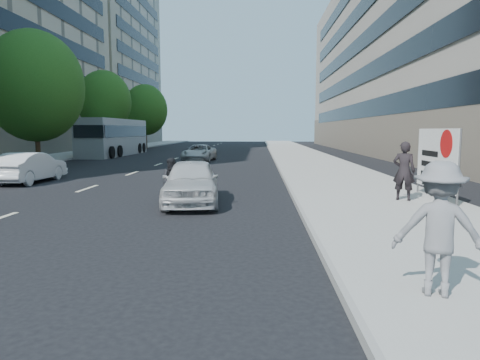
# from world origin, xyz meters

# --- Properties ---
(ground) EXTENTS (160.00, 160.00, 0.00)m
(ground) POSITION_xyz_m (0.00, 0.00, 0.00)
(ground) COLOR black
(ground) RESTS_ON ground
(near_sidewalk) EXTENTS (5.00, 120.00, 0.15)m
(near_sidewalk) POSITION_xyz_m (4.00, 20.00, 0.07)
(near_sidewalk) COLOR #9F9C95
(near_sidewalk) RESTS_ON ground
(far_sidewalk) EXTENTS (4.50, 120.00, 0.15)m
(far_sidewalk) POSITION_xyz_m (-16.75, 20.00, 0.07)
(far_sidewalk) COLOR #9F9C95
(far_sidewalk) RESTS_ON ground
(far_bldg_north) EXTENTS (22.00, 28.00, 28.00)m
(far_bldg_north) POSITION_xyz_m (-30.00, 62.00, 14.00)
(far_bldg_north) COLOR #C0AC90
(far_bldg_north) RESTS_ON ground
(near_building) EXTENTS (14.00, 70.00, 20.00)m
(near_building) POSITION_xyz_m (17.00, 32.00, 10.00)
(near_building) COLOR #A59B8E
(near_building) RESTS_ON ground
(tree_far_c) EXTENTS (6.00, 6.00, 8.47)m
(tree_far_c) POSITION_xyz_m (-13.70, 18.00, 5.02)
(tree_far_c) COLOR #382616
(tree_far_c) RESTS_ON ground
(tree_far_d) EXTENTS (4.80, 4.80, 7.65)m
(tree_far_d) POSITION_xyz_m (-13.70, 30.00, 4.89)
(tree_far_d) COLOR #382616
(tree_far_d) RESTS_ON ground
(tree_far_e) EXTENTS (5.40, 5.40, 7.89)m
(tree_far_e) POSITION_xyz_m (-13.70, 44.00, 4.78)
(tree_far_e) COLOR #382616
(tree_far_e) RESTS_ON ground
(jogger) EXTENTS (1.27, 0.95, 1.76)m
(jogger) POSITION_xyz_m (2.63, -2.95, 1.03)
(jogger) COLOR slate
(jogger) RESTS_ON near_sidewalk
(pedestrian_woman) EXTENTS (0.78, 0.67, 1.81)m
(pedestrian_woman) POSITION_xyz_m (4.74, 4.76, 1.06)
(pedestrian_woman) COLOR black
(pedestrian_woman) RESTS_ON near_sidewalk
(protest_banner) EXTENTS (0.08, 3.06, 2.20)m
(protest_banner) POSITION_xyz_m (5.86, 5.15, 1.40)
(protest_banner) COLOR #4C4C4C
(protest_banner) RESTS_ON near_sidewalk
(white_sedan_near) EXTENTS (2.09, 4.28, 1.41)m
(white_sedan_near) POSITION_xyz_m (-1.82, 4.71, 0.70)
(white_sedan_near) COLOR silver
(white_sedan_near) RESTS_ON ground
(white_sedan_mid) EXTENTS (1.53, 4.11, 1.34)m
(white_sedan_mid) POSITION_xyz_m (-9.81, 9.86, 0.67)
(white_sedan_mid) COLOR silver
(white_sedan_mid) RESTS_ON ground
(white_sedan_far) EXTENTS (2.33, 4.55, 1.23)m
(white_sedan_far) POSITION_xyz_m (-4.20, 23.55, 0.61)
(white_sedan_far) COLOR silver
(white_sedan_far) RESTS_ON ground
(motorcycle) EXTENTS (0.75, 2.05, 1.42)m
(motorcycle) POSITION_xyz_m (-2.45, 4.89, 0.64)
(motorcycle) COLOR black
(motorcycle) RESTS_ON ground
(bus) EXTENTS (2.79, 12.09, 3.30)m
(bus) POSITION_xyz_m (-13.00, 30.44, 1.64)
(bus) COLOR gray
(bus) RESTS_ON ground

